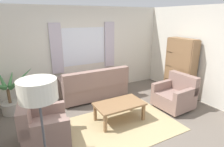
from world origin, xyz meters
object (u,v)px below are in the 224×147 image
(armchair_right, at_px, (175,95))
(coffee_table, at_px, (119,105))
(potted_plant, at_px, (9,96))
(bookshelf, at_px, (180,67))
(couch, at_px, (94,87))
(armchair_left, at_px, (42,127))
(standing_lamp, at_px, (39,98))

(armchair_right, bearing_deg, coffee_table, -98.41)
(potted_plant, bearing_deg, bookshelf, -14.82)
(couch, bearing_deg, armchair_left, 40.47)
(armchair_right, xyz_separation_m, coffee_table, (-1.61, 0.15, 0.03))
(coffee_table, bearing_deg, standing_lamp, -146.37)
(armchair_left, bearing_deg, potted_plant, 24.95)
(couch, relative_size, standing_lamp, 1.14)
(armchair_left, relative_size, standing_lamp, 0.57)
(bookshelf, height_order, standing_lamp, bookshelf)
(armchair_right, bearing_deg, couch, -136.42)
(coffee_table, relative_size, standing_lamp, 0.66)
(armchair_left, xyz_separation_m, standing_lamp, (-0.10, -1.16, 1.09))
(armchair_right, xyz_separation_m, bookshelf, (0.69, 0.54, 0.53))
(couch, height_order, bookshelf, bookshelf)
(bookshelf, bearing_deg, coffee_table, 99.75)
(potted_plant, bearing_deg, armchair_left, -72.39)
(couch, distance_m, coffee_table, 1.39)
(armchair_right, relative_size, coffee_table, 0.80)
(armchair_right, bearing_deg, standing_lamp, -76.22)
(couch, distance_m, potted_plant, 2.16)
(couch, relative_size, bookshelf, 1.10)
(potted_plant, relative_size, bookshelf, 0.74)
(armchair_right, bearing_deg, potted_plant, -117.69)
(bookshelf, bearing_deg, potted_plant, 75.18)
(armchair_left, relative_size, bookshelf, 0.55)
(couch, height_order, coffee_table, couch)
(armchair_left, distance_m, bookshelf, 4.02)
(potted_plant, relative_size, standing_lamp, 0.77)
(bookshelf, bearing_deg, armchair_left, 95.95)
(potted_plant, bearing_deg, standing_lamp, -81.54)
(standing_lamp, bearing_deg, coffee_table, 33.63)
(couch, relative_size, coffee_table, 1.73)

